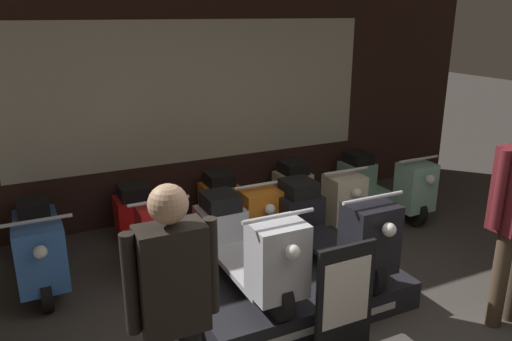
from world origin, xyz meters
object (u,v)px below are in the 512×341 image
(scooter_backrow_0, at_px, (39,245))
(scooter_backrow_3, at_px, (315,195))
(price_sign_board, at_px, (345,299))
(scooter_backrow_1, at_px, (146,226))
(scooter_backrow_2, at_px, (237,209))
(scooter_display_right, at_px, (329,226))
(scooter_display_left, at_px, (245,244))
(person_left_browsing, at_px, (174,304))
(scooter_backrow_4, at_px, (383,183))

(scooter_backrow_0, xyz_separation_m, scooter_backrow_3, (3.11, 0.00, 0.00))
(scooter_backrow_3, bearing_deg, price_sign_board, -117.37)
(scooter_backrow_1, bearing_deg, scooter_backrow_3, 0.00)
(scooter_backrow_0, height_order, scooter_backrow_3, same)
(scooter_backrow_2, xyz_separation_m, scooter_backrow_3, (1.04, 0.00, 0.00))
(scooter_display_right, xyz_separation_m, scooter_backrow_2, (-0.34, 1.31, -0.25))
(scooter_display_left, height_order, person_left_browsing, person_left_browsing)
(scooter_backrow_2, xyz_separation_m, person_left_browsing, (-1.46, -2.44, 0.59))
(scooter_backrow_1, xyz_separation_m, person_left_browsing, (-0.42, -2.44, 0.59))
(scooter_display_right, height_order, scooter_backrow_1, scooter_display_right)
(scooter_backrow_3, height_order, price_sign_board, price_sign_board)
(scooter_backrow_0, bearing_deg, scooter_backrow_3, 0.00)
(scooter_backrow_4, bearing_deg, scooter_display_right, -142.91)
(scooter_backrow_2, distance_m, scooter_backrow_3, 1.04)
(scooter_backrow_4, distance_m, person_left_browsing, 4.33)
(scooter_backrow_2, bearing_deg, scooter_display_right, -75.40)
(scooter_display_right, height_order, scooter_backrow_2, scooter_display_right)
(scooter_backrow_0, height_order, person_left_browsing, person_left_browsing)
(scooter_backrow_3, xyz_separation_m, price_sign_board, (-1.13, -2.18, 0.10))
(scooter_backrow_3, xyz_separation_m, scooter_backrow_4, (1.04, 0.00, 0.00))
(scooter_display_left, bearing_deg, scooter_backrow_4, 26.93)
(scooter_backrow_2, xyz_separation_m, price_sign_board, (-0.09, -2.18, 0.10))
(scooter_display_left, xyz_separation_m, scooter_backrow_0, (-1.57, 1.31, -0.25))
(scooter_backrow_2, relative_size, person_left_browsing, 0.98)
(scooter_display_right, distance_m, scooter_backrow_2, 1.38)
(scooter_backrow_0, xyz_separation_m, scooter_backrow_2, (2.08, 0.00, 0.00))
(scooter_display_right, relative_size, price_sign_board, 1.80)
(scooter_display_left, relative_size, scooter_backrow_2, 1.00)
(scooter_backrow_2, bearing_deg, person_left_browsing, -120.78)
(scooter_display_right, relative_size, person_left_browsing, 0.98)
(scooter_display_left, relative_size, scooter_backrow_1, 1.00)
(scooter_display_left, xyz_separation_m, price_sign_board, (0.41, -0.87, -0.16))
(scooter_display_left, xyz_separation_m, scooter_backrow_2, (0.51, 1.31, -0.25))
(scooter_backrow_1, bearing_deg, scooter_backrow_4, 0.00)
(scooter_backrow_0, relative_size, scooter_backrow_3, 1.00)
(scooter_backrow_1, xyz_separation_m, scooter_backrow_3, (2.08, 0.00, 0.00))
(scooter_backrow_2, xyz_separation_m, scooter_backrow_4, (2.08, 0.00, 0.00))
(scooter_display_left, bearing_deg, scooter_backrow_2, 68.92)
(scooter_backrow_4, distance_m, price_sign_board, 3.08)
(scooter_backrow_1, bearing_deg, scooter_display_left, -67.90)
(scooter_backrow_3, bearing_deg, person_left_browsing, -135.57)
(scooter_backrow_3, bearing_deg, scooter_backrow_0, 180.00)
(scooter_backrow_0, bearing_deg, scooter_backrow_1, 0.00)
(scooter_display_right, bearing_deg, price_sign_board, -116.45)
(scooter_backrow_0, distance_m, scooter_backrow_3, 3.11)
(person_left_browsing, bearing_deg, scooter_backrow_4, 34.69)
(scooter_backrow_0, xyz_separation_m, person_left_browsing, (0.62, -2.44, 0.59))
(scooter_display_right, height_order, scooter_backrow_0, scooter_display_right)
(scooter_backrow_0, relative_size, scooter_backrow_1, 1.00)
(scooter_backrow_1, xyz_separation_m, price_sign_board, (0.95, -2.18, 0.10))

